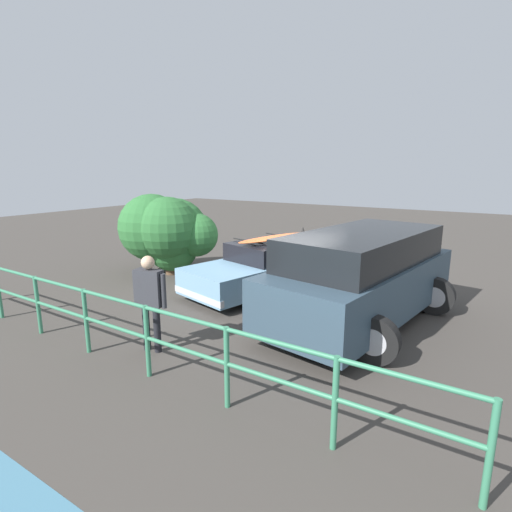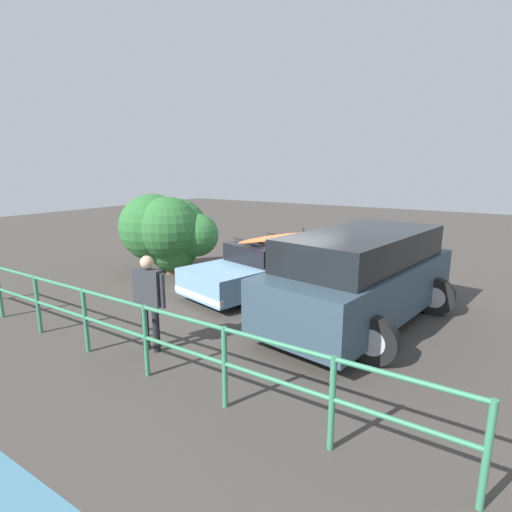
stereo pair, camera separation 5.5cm
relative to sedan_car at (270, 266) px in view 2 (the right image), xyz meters
The scene contains 6 objects.
ground_plane 0.73m from the sedan_car, 124.44° to the right, with size 44.00×44.00×0.02m, color #423D38.
sedan_car is the anchor object (origin of this frame).
suv_car 2.90m from the sedan_car, 159.19° to the left, with size 3.11×5.13×1.82m.
person_bystander 4.17m from the sedan_car, 92.30° to the left, with size 0.63×0.26×1.63m.
railing_fence 4.76m from the sedan_car, 90.37° to the left, with size 10.14×0.12×1.09m.
bush_near_left 3.29m from the sedan_car, ahead, with size 2.71×2.34×2.29m.
Camera 2 is at (-4.77, 8.76, 3.01)m, focal length 28.00 mm.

